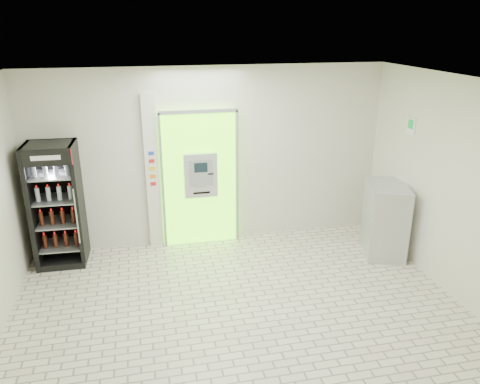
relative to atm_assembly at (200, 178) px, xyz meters
name	(u,v)px	position (x,y,z in m)	size (l,w,h in m)	color
ground	(243,319)	(0.20, -2.41, -1.17)	(6.00, 6.00, 0.00)	beige
room_shell	(243,186)	(0.20, -2.41, 0.67)	(6.00, 6.00, 6.00)	silver
atm_assembly	(200,178)	(0.00, 0.00, 0.00)	(1.30, 0.24, 2.33)	#6FFF18
pillar	(152,173)	(-0.78, 0.04, 0.13)	(0.22, 0.11, 2.60)	silver
beverage_cooler	(57,207)	(-2.27, -0.24, -0.24)	(0.76, 0.71, 1.95)	black
steel_cabinet	(385,219)	(2.89, -1.07, -0.57)	(0.85, 1.03, 1.19)	#B1B4B9
exit_sign	(411,126)	(3.19, -1.01, 0.95)	(0.02, 0.22, 0.26)	white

